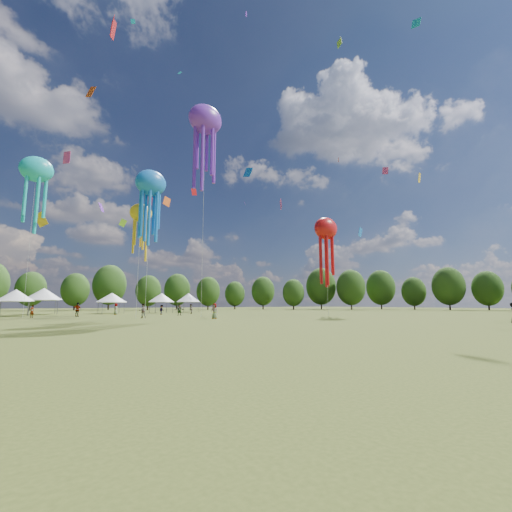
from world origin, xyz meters
TOP-DOWN VIEW (x-y plane):
  - ground at (0.00, 0.00)m, footprint 300.00×300.00m
  - spectator_near at (-4.85, 32.88)m, footprint 0.90×0.72m
  - spectators_far at (-1.10, 41.88)m, footprint 24.39×24.49m
  - festival_tents at (-4.31, 55.99)m, footprint 34.99×11.46m
  - show_kites at (0.26, 33.13)m, footprint 40.65×20.46m
  - small_kites at (0.49, 41.15)m, footprint 72.60×56.87m
  - treeline at (-3.87, 62.51)m, footprint 201.57×95.24m

SIDE VIEW (x-z plane):
  - ground at x=0.00m, z-range 0.00..0.00m
  - spectators_far at x=-1.10m, z-range -0.08..1.81m
  - spectator_near at x=-4.85m, z-range 0.00..1.77m
  - festival_tents at x=-4.31m, z-range 0.87..5.26m
  - treeline at x=-3.87m, z-range -0.17..13.26m
  - show_kites at x=0.26m, z-range 3.49..34.42m
  - small_kites at x=0.49m, z-range 6.25..50.03m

